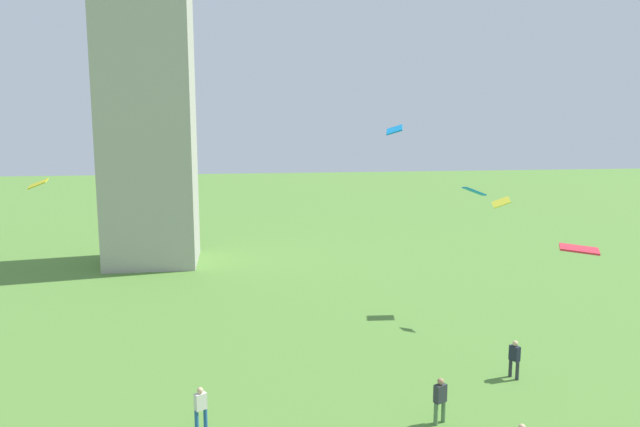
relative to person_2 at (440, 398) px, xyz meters
name	(u,v)px	position (x,y,z in m)	size (l,w,h in m)	color
person_2	(440,398)	(0.00, 0.00, 0.00)	(0.52, 0.43, 1.72)	#51754C
person_3	(201,406)	(-8.49, 0.77, -0.09)	(0.47, 0.41, 1.57)	#235693
person_4	(514,357)	(4.39, 3.27, -0.04)	(0.40, 0.50, 1.66)	#2D3338
kite_flying_1	(501,202)	(6.85, 10.55, 5.50)	(0.94, 0.89, 0.63)	yellow
kite_flying_2	(38,184)	(-15.98, 9.23, 6.97)	(0.85, 0.62, 0.47)	gold
kite_flying_3	(395,130)	(-1.48, 1.46, 9.51)	(0.75, 0.97, 0.39)	#087BC9
kite_flying_4	(579,249)	(2.20, -4.50, 6.36)	(1.22, 1.08, 0.16)	red
kite_flying_5	(474,191)	(6.20, 12.67, 5.85)	(1.25, 1.01, 0.61)	#1086D6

